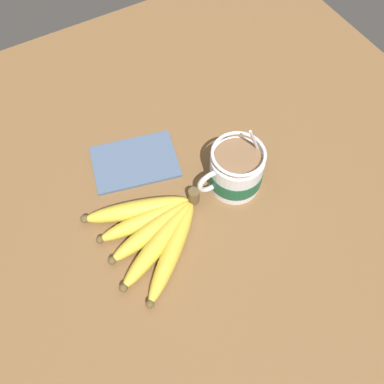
{
  "coord_description": "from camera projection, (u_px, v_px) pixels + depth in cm",
  "views": [
    {
      "loc": [
        22.5,
        35.74,
        69.8
      ],
      "look_at": [
        3.78,
        2.92,
        6.97
      ],
      "focal_mm": 40.0,
      "sensor_mm": 36.0,
      "label": 1
    }
  ],
  "objects": [
    {
      "name": "table",
      "position": [
        202.0,
        187.0,
        0.8
      ],
      "size": [
        107.34,
        107.34,
        2.85
      ],
      "color": "brown",
      "rests_on": "ground"
    },
    {
      "name": "coffee_mug",
      "position": [
        235.0,
        171.0,
        0.76
      ],
      "size": [
        14.95,
        9.64,
        14.07
      ],
      "color": "silver",
      "rests_on": "table"
    },
    {
      "name": "banana_bunch",
      "position": [
        153.0,
        230.0,
        0.72
      ],
      "size": [
        20.09,
        21.45,
        4.04
      ],
      "color": "brown",
      "rests_on": "table"
    },
    {
      "name": "napkin",
      "position": [
        135.0,
        162.0,
        0.81
      ],
      "size": [
        18.02,
        14.57,
        0.6
      ],
      "color": "slate",
      "rests_on": "table"
    }
  ]
}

